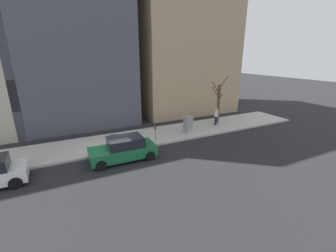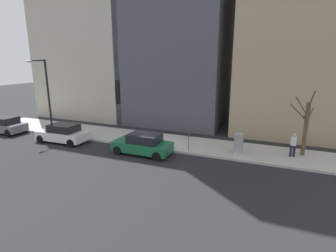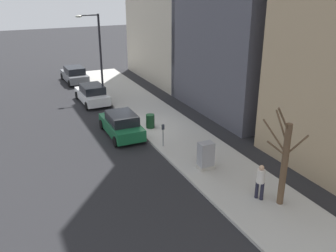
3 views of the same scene
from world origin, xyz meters
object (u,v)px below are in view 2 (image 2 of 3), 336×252
Objects in this scene: parked_car_green at (143,144)px; office_tower_right at (103,29)px; parked_car_white at (63,133)px; parked_car_grey at (4,125)px; bare_tree at (305,127)px; parking_meter at (189,140)px; pedestrian_near_meter at (293,144)px; streetlamp at (45,90)px; trash_bin at (153,138)px; utility_box at (239,144)px.

office_tower_right is (12.52, 11.91, 9.56)m from parked_car_green.
parked_car_white is at bearing 90.38° from parked_car_green.
bare_tree is (3.60, -25.13, 1.45)m from parked_car_grey.
parking_meter is 0.81× the size of pedestrian_near_meter.
streetlamp is at bearing 90.72° from parking_meter.
parked_car_green is at bearing -92.53° from parked_car_grey.
trash_bin is at bearing 4.43° from parked_car_green.
parked_car_white is at bearing -115.61° from streetlamp.
utility_box reaches higher than parked_car_green.
bare_tree is 25.43m from office_tower_right.
parked_car_white is 0.65× the size of streetlamp.
parked_car_white is at bearing 98.60° from parking_meter.
parked_car_grey is 4.74× the size of trash_bin.
parked_car_green is 2.54× the size of pedestrian_near_meter.
parked_car_grey is 2.98× the size of utility_box.
utility_box is at bearing 107.11° from bare_tree.
bare_tree is at bearing -74.35° from parking_meter.
parked_car_green is 6.81m from utility_box.
parked_car_grey is 0.66× the size of streetlamp.
parked_car_white is (0.01, 7.42, 0.00)m from parked_car_green.
utility_box is at bearing -86.48° from trash_bin.
utility_box is (2.42, -6.36, 0.11)m from parked_car_green.
streetlamp is 21.07m from bare_tree.
pedestrian_near_meter is 0.08× the size of office_tower_right.
parked_car_green is 0.99× the size of parked_car_grey.
streetlamp is at bearing 93.49° from utility_box.
pedestrian_near_meter is (3.11, -9.87, 0.35)m from parked_car_green.
trash_bin is at bearing -76.10° from parked_car_white.
streetlamp is 12.86m from office_tower_right.
streetlamp is 1.42× the size of bare_tree.
streetlamp is 0.32× the size of office_tower_right.
parking_meter is 0.29× the size of bare_tree.
parked_car_white is 0.21× the size of office_tower_right.
utility_box is 4.56m from bare_tree.
office_tower_right is (8.82, 22.43, 8.11)m from bare_tree.
parked_car_green and parked_car_white have the same top height.
streetlamp reaches higher than parking_meter.
bare_tree reaches higher than parked_car_white.
streetlamp is 20.49m from pedestrian_near_meter.
parked_car_green is 14.61m from parked_car_grey.
parking_meter is 1.50× the size of trash_bin.
utility_box is at bearing -85.83° from parked_car_grey.
streetlamp reaches higher than utility_box.
parked_car_grey is at bearing 98.16° from bare_tree.
parked_car_green is at bearing 109.38° from bare_tree.
bare_tree is (2.13, -7.61, 1.20)m from parking_meter.
office_tower_right is at bearing 68.54° from bare_tree.
parked_car_grey is at bearing 90.04° from parked_car_green.
office_tower_right is at bearing 8.05° from streetlamp.
bare_tree is (1.28, -4.16, 1.33)m from utility_box.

